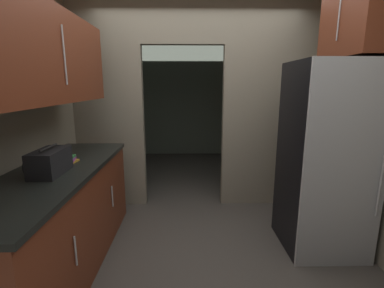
# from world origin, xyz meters

# --- Properties ---
(ground) EXTENTS (20.00, 20.00, 0.00)m
(ground) POSITION_xyz_m (0.00, 0.00, 0.00)
(ground) COLOR #47423D
(kitchen_partition) EXTENTS (3.17, 0.12, 2.61)m
(kitchen_partition) POSITION_xyz_m (0.07, 1.36, 1.40)
(kitchen_partition) COLOR gray
(kitchen_partition) RESTS_ON ground
(adjoining_room_shell) EXTENTS (3.17, 2.87, 2.61)m
(adjoining_room_shell) POSITION_xyz_m (0.00, 3.28, 1.31)
(adjoining_room_shell) COLOR gray
(adjoining_room_shell) RESTS_ON ground
(refrigerator) EXTENTS (0.71, 0.73, 1.81)m
(refrigerator) POSITION_xyz_m (1.18, 0.30, 0.91)
(refrigerator) COLOR black
(refrigerator) RESTS_ON ground
(lower_cabinet_run) EXTENTS (0.68, 2.14, 0.91)m
(lower_cabinet_run) POSITION_xyz_m (-1.24, -0.04, 0.46)
(lower_cabinet_run) COLOR maroon
(lower_cabinet_run) RESTS_ON ground
(upper_cabinet_counterside) EXTENTS (0.36, 1.93, 0.72)m
(upper_cabinet_counterside) POSITION_xyz_m (-1.24, -0.04, 1.82)
(upper_cabinet_counterside) COLOR maroon
(upper_cabinet_fridgeside) EXTENTS (0.36, 0.78, 0.75)m
(upper_cabinet_fridgeside) POSITION_xyz_m (1.41, 0.40, 2.22)
(upper_cabinet_fridgeside) COLOR maroon
(boombox) EXTENTS (0.21, 0.37, 0.22)m
(boombox) POSITION_xyz_m (-1.22, -0.13, 1.01)
(boombox) COLOR black
(boombox) RESTS_ON lower_cabinet_run
(book_stack) EXTENTS (0.13, 0.17, 0.06)m
(book_stack) POSITION_xyz_m (-1.21, 0.19, 0.94)
(book_stack) COLOR gold
(book_stack) RESTS_ON lower_cabinet_run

